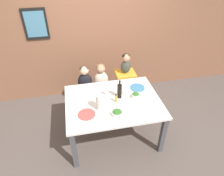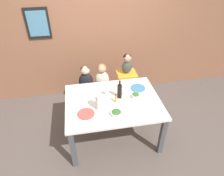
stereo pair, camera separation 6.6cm
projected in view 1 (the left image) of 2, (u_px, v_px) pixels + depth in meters
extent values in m
plane|color=#564C47|center=(113.00, 134.00, 3.46)|extent=(14.00, 14.00, 0.00)
cube|color=#8E5B42|center=(98.00, 31.00, 3.77)|extent=(10.00, 0.06, 2.70)
cube|color=black|center=(36.00, 24.00, 3.44)|extent=(0.40, 0.02, 0.54)
cube|color=teal|center=(36.00, 24.00, 3.43)|extent=(0.33, 0.00, 0.44)
cube|color=white|center=(113.00, 102.00, 3.04)|extent=(1.43, 1.09, 0.03)
cube|color=#4C4C51|center=(74.00, 150.00, 2.76)|extent=(0.07, 0.07, 0.70)
cube|color=#4C4C51|center=(163.00, 135.00, 2.98)|extent=(0.07, 0.07, 0.70)
cube|color=#4C4C51|center=(71.00, 106.00, 3.53)|extent=(0.07, 0.07, 0.70)
cube|color=#4C4C51|center=(142.00, 96.00, 3.75)|extent=(0.07, 0.07, 0.70)
cylinder|color=silver|center=(80.00, 106.00, 3.76)|extent=(0.04, 0.04, 0.40)
cylinder|color=silver|center=(95.00, 104.00, 3.81)|extent=(0.04, 0.04, 0.40)
cylinder|color=silver|center=(79.00, 97.00, 3.99)|extent=(0.04, 0.04, 0.40)
cylinder|color=silver|center=(93.00, 95.00, 4.04)|extent=(0.04, 0.04, 0.40)
cube|color=white|center=(86.00, 91.00, 3.77)|extent=(0.43, 0.38, 0.05)
cylinder|color=silver|center=(96.00, 104.00, 3.81)|extent=(0.04, 0.04, 0.40)
cylinder|color=silver|center=(110.00, 102.00, 3.86)|extent=(0.04, 0.04, 0.40)
cylinder|color=silver|center=(94.00, 95.00, 4.04)|extent=(0.04, 0.04, 0.40)
cylinder|color=silver|center=(107.00, 93.00, 4.09)|extent=(0.04, 0.04, 0.40)
cube|color=white|center=(101.00, 89.00, 3.82)|extent=(0.43, 0.38, 0.05)
cylinder|color=silver|center=(120.00, 94.00, 3.83)|extent=(0.04, 0.04, 0.68)
cylinder|color=silver|center=(132.00, 92.00, 3.87)|extent=(0.04, 0.04, 0.68)
cylinder|color=silver|center=(117.00, 87.00, 4.03)|extent=(0.04, 0.04, 0.68)
cylinder|color=silver|center=(129.00, 85.00, 4.07)|extent=(0.04, 0.04, 0.68)
cube|color=gold|center=(125.00, 74.00, 3.74)|extent=(0.36, 0.32, 0.05)
ellipsoid|color=black|center=(85.00, 82.00, 3.65)|extent=(0.27, 0.18, 0.36)
sphere|color=#D6AD89|center=(84.00, 71.00, 3.51)|extent=(0.16, 0.16, 0.16)
ellipsoid|color=#473323|center=(84.00, 69.00, 3.51)|extent=(0.16, 0.16, 0.11)
ellipsoid|color=beige|center=(101.00, 80.00, 3.70)|extent=(0.27, 0.18, 0.36)
sphere|color=tan|center=(101.00, 69.00, 3.56)|extent=(0.16, 0.16, 0.16)
ellipsoid|color=olive|center=(100.00, 67.00, 3.56)|extent=(0.16, 0.16, 0.11)
ellipsoid|color=#3D4238|center=(126.00, 67.00, 3.65)|extent=(0.19, 0.13, 0.25)
sphere|color=tan|center=(126.00, 58.00, 3.54)|extent=(0.15, 0.15, 0.15)
ellipsoid|color=black|center=(126.00, 57.00, 3.54)|extent=(0.14, 0.14, 0.10)
cylinder|color=black|center=(119.00, 91.00, 3.05)|extent=(0.07, 0.07, 0.22)
cylinder|color=black|center=(120.00, 83.00, 2.96)|extent=(0.03, 0.03, 0.07)
cylinder|color=black|center=(120.00, 81.00, 2.94)|extent=(0.03, 0.03, 0.02)
cylinder|color=white|center=(100.00, 102.00, 2.81)|extent=(0.11, 0.11, 0.24)
cylinder|color=white|center=(124.00, 100.00, 3.04)|extent=(0.06, 0.06, 0.00)
cylinder|color=white|center=(124.00, 98.00, 3.02)|extent=(0.01, 0.01, 0.09)
ellipsoid|color=white|center=(124.00, 93.00, 2.96)|extent=(0.07, 0.07, 0.09)
cylinder|color=white|center=(107.00, 96.00, 3.13)|extent=(0.06, 0.06, 0.00)
cylinder|color=white|center=(107.00, 93.00, 3.10)|extent=(0.01, 0.01, 0.09)
ellipsoid|color=white|center=(107.00, 89.00, 3.05)|extent=(0.07, 0.07, 0.09)
cylinder|color=white|center=(117.00, 113.00, 2.76)|extent=(0.16, 0.16, 0.06)
ellipsoid|color=#336628|center=(117.00, 112.00, 2.75)|extent=(0.13, 0.13, 0.04)
cylinder|color=white|center=(136.00, 96.00, 3.09)|extent=(0.13, 0.13, 0.06)
ellipsoid|color=#336628|center=(136.00, 94.00, 3.07)|extent=(0.11, 0.11, 0.04)
cylinder|color=#D14C47|center=(87.00, 114.00, 2.78)|extent=(0.24, 0.24, 0.01)
cylinder|color=silver|center=(84.00, 93.00, 3.17)|extent=(0.24, 0.24, 0.01)
cylinder|color=teal|center=(137.00, 88.00, 3.30)|extent=(0.24, 0.24, 0.01)
cylinder|color=#BC8E33|center=(116.00, 98.00, 2.97)|extent=(0.04, 0.04, 0.13)
cone|color=black|center=(116.00, 94.00, 2.93)|extent=(0.03, 0.03, 0.02)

